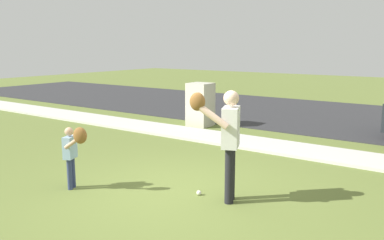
{
  "coord_description": "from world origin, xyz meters",
  "views": [
    {
      "loc": [
        3.7,
        -4.88,
        2.28
      ],
      "look_at": [
        -0.39,
        0.88,
        1.0
      ],
      "focal_mm": 38.47,
      "sensor_mm": 36.0,
      "label": 1
    }
  ],
  "objects_px": {
    "person_child": "(73,148)",
    "utility_cabinet": "(200,105)",
    "baseball": "(199,193)",
    "person_adult": "(227,134)"
  },
  "relations": [
    {
      "from": "utility_cabinet",
      "to": "baseball",
      "type": "bearing_deg",
      "value": -55.98
    },
    {
      "from": "baseball",
      "to": "utility_cabinet",
      "type": "bearing_deg",
      "value": 124.02
    },
    {
      "from": "person_adult",
      "to": "baseball",
      "type": "bearing_deg",
      "value": -19.28
    },
    {
      "from": "person_child",
      "to": "utility_cabinet",
      "type": "relative_size",
      "value": 0.85
    },
    {
      "from": "person_adult",
      "to": "baseball",
      "type": "relative_size",
      "value": 22.37
    },
    {
      "from": "person_child",
      "to": "utility_cabinet",
      "type": "xyz_separation_m",
      "value": [
        -1.36,
        5.59,
        -0.07
      ]
    },
    {
      "from": "person_adult",
      "to": "utility_cabinet",
      "type": "distance_m",
      "value": 5.88
    },
    {
      "from": "baseball",
      "to": "utility_cabinet",
      "type": "relative_size",
      "value": 0.06
    },
    {
      "from": "person_adult",
      "to": "person_child",
      "type": "height_order",
      "value": "person_adult"
    },
    {
      "from": "baseball",
      "to": "utility_cabinet",
      "type": "distance_m",
      "value": 5.64
    }
  ]
}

